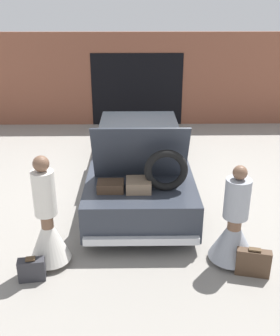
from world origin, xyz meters
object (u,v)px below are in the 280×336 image
car (139,157)px  person_right (234,229)px  suitcase_beside_right_person (253,263)px  person_left (48,227)px  suitcase_beside_left_person (32,269)px

car → person_right: (1.36, -2.82, -0.04)m
suitcase_beside_right_person → car: bearing=116.6°
car → person_left: 3.15m
car → person_left: bearing=-115.7°
person_right → suitcase_beside_left_person: person_right is taller
person_right → suitcase_beside_right_person: 0.54m
person_left → car: bearing=144.0°
car → suitcase_beside_left_person: car is taller
person_left → suitcase_beside_right_person: person_left is taller
car → person_left: size_ratio=3.11×
suitcase_beside_left_person → person_left: bearing=63.7°
suitcase_beside_right_person → suitcase_beside_left_person: bearing=-179.0°
person_left → suitcase_beside_left_person: bearing=-36.6°
car → person_right: car is taller
person_right → suitcase_beside_right_person: person_right is taller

